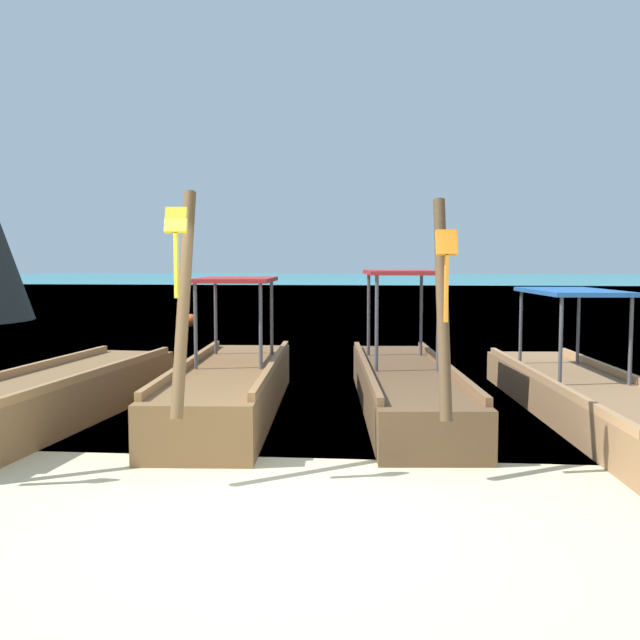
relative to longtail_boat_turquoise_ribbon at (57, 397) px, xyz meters
The scene contains 7 objects.
ground 4.81m from the longtail_boat_turquoise_ribbon, 44.31° to the right, with size 120.00×120.00×0.00m, color beige.
sea_water 58.60m from the longtail_boat_turquoise_ribbon, 86.64° to the left, with size 120.00×120.00×0.00m, color teal.
longtail_boat_turquoise_ribbon is the anchor object (origin of this frame).
longtail_boat_yellow_ribbon 2.28m from the longtail_boat_turquoise_ribbon, 17.74° to the left, with size 1.64×6.15×2.82m.
longtail_boat_orange_ribbon 4.74m from the longtail_boat_turquoise_ribbon, 13.94° to the left, with size 1.75×6.37×2.75m.
longtail_boat_green_ribbon 7.06m from the longtail_boat_turquoise_ribbon, ahead, with size 1.80×7.51×2.67m.
mooring_buoy_near 13.90m from the longtail_boat_turquoise_ribbon, 98.25° to the left, with size 0.42×0.42×0.42m.
Camera 1 is at (0.91, -5.80, 2.11)m, focal length 41.01 mm.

